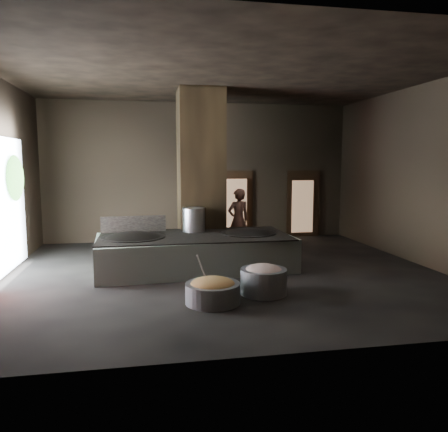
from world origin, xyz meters
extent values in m
cube|color=black|center=(0.00, 0.00, -0.05)|extent=(10.00, 9.00, 0.10)
cube|color=black|center=(0.00, 0.00, 4.55)|extent=(10.00, 9.00, 0.10)
cube|color=black|center=(0.00, 4.55, 2.25)|extent=(10.00, 0.10, 4.50)
cube|color=black|center=(0.00, -4.55, 2.25)|extent=(10.00, 0.10, 4.50)
cube|color=black|center=(5.05, 0.00, 2.25)|extent=(0.10, 9.00, 4.50)
cube|color=black|center=(-0.30, 1.90, 2.25)|extent=(1.20, 1.20, 4.50)
cube|color=silver|center=(-0.65, 0.47, 0.40)|extent=(4.74, 2.49, 0.80)
cube|color=black|center=(-0.65, 0.47, 0.82)|extent=(4.51, 2.17, 0.03)
ellipsoid|color=black|center=(-2.10, 0.42, 0.75)|extent=(1.45, 1.45, 0.40)
cylinder|color=black|center=(-2.10, 0.42, 0.82)|extent=(1.48, 1.48, 0.05)
ellipsoid|color=black|center=(0.70, 0.52, 0.75)|extent=(1.35, 1.35, 0.38)
cylinder|color=black|center=(0.70, 0.52, 0.82)|extent=(1.38, 1.38, 0.05)
cylinder|color=#B5B9BE|center=(-0.60, 1.02, 1.13)|extent=(0.56, 0.56, 0.60)
cube|color=black|center=(-2.10, 1.22, 1.03)|extent=(1.60, 0.16, 0.40)
imported|color=brown|center=(0.83, 2.29, 0.91)|extent=(0.75, 0.58, 1.83)
cylinder|color=slate|center=(-0.62, -2.19, 0.19)|extent=(1.31, 1.31, 0.37)
ellipsoid|color=#949447|center=(-0.62, -2.19, 0.35)|extent=(0.83, 0.83, 0.26)
cylinder|color=#B5B9BE|center=(-0.77, -2.04, 0.55)|extent=(0.31, 0.30, 0.72)
cylinder|color=slate|center=(0.45, -1.81, 0.25)|extent=(0.98, 0.98, 0.50)
ellipsoid|color=#AD7467|center=(0.45, -1.81, 0.45)|extent=(0.76, 0.76, 0.29)
cube|color=black|center=(1.20, 4.45, 1.10)|extent=(1.18, 0.08, 2.38)
cube|color=#8C6647|center=(1.14, 4.29, 1.05)|extent=(0.83, 0.04, 1.95)
cube|color=black|center=(3.60, 4.45, 1.10)|extent=(1.18, 0.08, 2.38)
cube|color=#8C6647|center=(3.56, 4.39, 1.05)|extent=(0.76, 0.04, 1.80)
ellipsoid|color=#194714|center=(-4.85, 1.30, 2.20)|extent=(0.28, 1.10, 1.10)
camera|label=1|loc=(-1.82, -9.88, 2.58)|focal=35.00mm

